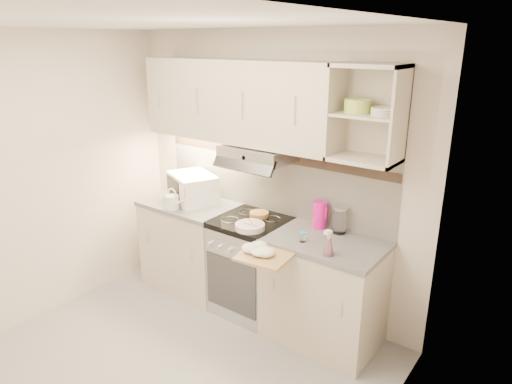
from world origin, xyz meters
TOP-DOWN VIEW (x-y plane):
  - ground at (0.00, 0.00)m, footprint 3.00×3.00m
  - room_shell at (0.00, 0.37)m, footprint 3.04×2.84m
  - base_cabinet_left at (-0.75, 1.10)m, footprint 0.90×0.60m
  - worktop_left at (-0.75, 1.10)m, footprint 0.92×0.62m
  - base_cabinet_right at (0.75, 1.10)m, footprint 0.90×0.60m
  - worktop_right at (0.75, 1.10)m, footprint 0.92×0.62m
  - electric_range at (0.00, 1.10)m, footprint 0.60×0.60m
  - microwave at (-0.75, 1.14)m, footprint 0.59×0.52m
  - watering_can at (-0.75, 0.88)m, footprint 0.24×0.12m
  - plate_stack at (0.12, 0.92)m, footprint 0.25×0.25m
  - bread_loaf at (0.02, 1.20)m, footprint 0.17×0.17m
  - pink_pitcher at (0.57, 1.30)m, footprint 0.12×0.11m
  - glass_jar at (0.75, 1.30)m, footprint 0.12×0.12m
  - spice_jar at (0.60, 0.97)m, footprint 0.05×0.05m
  - spray_bottle at (0.88, 0.88)m, footprint 0.08×0.08m
  - cutting_board at (0.48, 0.63)m, footprint 0.41×0.37m
  - dish_towel at (0.43, 0.66)m, footprint 0.28×0.24m

SIDE VIEW (x-z plane):
  - ground at x=0.00m, z-range 0.00..0.00m
  - base_cabinet_left at x=-0.75m, z-range 0.00..0.86m
  - base_cabinet_right at x=0.75m, z-range 0.00..0.86m
  - electric_range at x=0.00m, z-range 0.00..0.90m
  - cutting_board at x=0.48m, z-range 0.86..0.88m
  - worktop_left at x=-0.75m, z-range 0.86..0.90m
  - worktop_right at x=0.75m, z-range 0.86..0.90m
  - dish_towel at x=0.43m, z-range 0.88..0.95m
  - bread_loaf at x=0.02m, z-range 0.90..0.94m
  - plate_stack at x=0.12m, z-range 0.90..0.95m
  - spice_jar at x=0.60m, z-range 0.90..0.98m
  - watering_can at x=-0.75m, z-range 0.87..1.07m
  - spray_bottle at x=0.88m, z-range 0.88..1.09m
  - glass_jar at x=0.75m, z-range 0.90..1.13m
  - pink_pitcher at x=0.57m, z-range 0.90..1.13m
  - microwave at x=-0.75m, z-range 0.90..1.17m
  - room_shell at x=0.00m, z-range 0.37..2.89m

